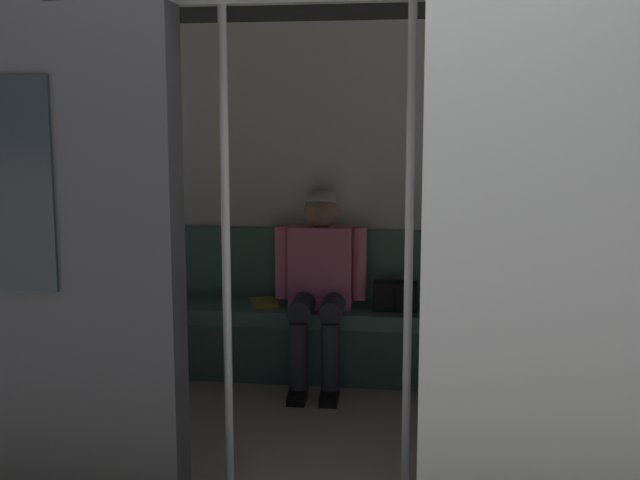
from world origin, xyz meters
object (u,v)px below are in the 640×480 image
grab_pole_far (409,243)px  train_car (325,139)px  grab_pole_door (226,243)px  handbag (395,296)px  bench_seat (354,326)px  person_seated (320,274)px  book (264,302)px

grab_pole_far → train_car: bearing=-52.2°
grab_pole_door → grab_pole_far: (-0.74, -0.10, 0.00)m
grab_pole_door → grab_pole_far: size_ratio=1.00×
handbag → bench_seat: bearing=5.3°
train_car → grab_pole_far: size_ratio=2.97×
person_seated → bench_seat: bearing=-165.5°
book → grab_pole_door: grab_pole_door is taller
person_seated → grab_pole_door: (0.17, 1.50, 0.41)m
book → grab_pole_far: grab_pole_far is taller
grab_pole_far → bench_seat: bearing=-75.7°
handbag → grab_pole_door: 1.78m
train_car → handbag: size_ratio=24.62×
train_car → bench_seat: 1.46m
person_seated → book: person_seated is taller
train_car → grab_pole_far: (-0.42, 0.54, -0.41)m
person_seated → handbag: person_seated is taller
person_seated → handbag: size_ratio=4.50×
handbag → book: handbag is taller
train_car → handbag: train_car is taller
person_seated → book: bearing=-14.9°
book → handbag: bearing=156.2°
train_car → grab_pole_door: (0.32, 0.64, -0.41)m
bench_seat → grab_pole_far: grab_pole_far is taller
bench_seat → grab_pole_far: size_ratio=1.28×
bench_seat → person_seated: (0.20, 0.05, 0.33)m
train_car → book: (0.52, -0.95, -1.03)m
train_car → grab_pole_door: bearing=63.6°
train_car → person_seated: (0.15, -0.86, -0.82)m
bench_seat → person_seated: bearing=14.5°
bench_seat → book: (0.57, -0.04, 0.12)m
handbag → grab_pole_door: grab_pole_door is taller
bench_seat → person_seated: person_seated is taller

